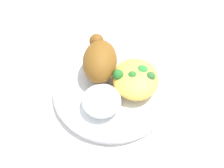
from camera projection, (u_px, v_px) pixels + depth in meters
ground_plane at (112, 92)px, 0.53m from camera, size 2.00×2.00×0.00m
plate at (112, 90)px, 0.52m from camera, size 0.25×0.25×0.02m
roasted_chicken at (100, 60)px, 0.52m from camera, size 0.12×0.07×0.07m
rice_pile at (102, 100)px, 0.47m from camera, size 0.08×0.08×0.03m
mac_cheese_with_broccoli at (136, 78)px, 0.50m from camera, size 0.11×0.10×0.04m
fork at (89, 164)px, 0.43m from camera, size 0.02×0.14×0.01m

